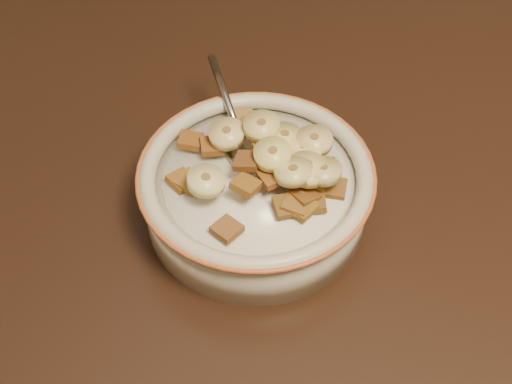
% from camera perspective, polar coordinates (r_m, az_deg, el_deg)
% --- Properties ---
extents(cereal_bowl, '(0.19, 0.19, 0.05)m').
position_cam_1_polar(cereal_bowl, '(0.62, 0.00, -0.42)').
color(cereal_bowl, beige).
rests_on(cereal_bowl, table).
extents(milk, '(0.16, 0.16, 0.00)m').
position_cam_1_polar(milk, '(0.60, 0.00, 0.99)').
color(milk, white).
rests_on(milk, cereal_bowl).
extents(spoon, '(0.06, 0.06, 0.01)m').
position_cam_1_polar(spoon, '(0.62, -0.87, 3.31)').
color(spoon, '#9B9B9B').
rests_on(spoon, cereal_bowl).
extents(cereal_square_0, '(0.03, 0.03, 0.01)m').
position_cam_1_polar(cereal_square_0, '(0.56, -2.35, -2.97)').
color(cereal_square_0, brown).
rests_on(cereal_square_0, milk).
extents(cereal_square_1, '(0.02, 0.02, 0.01)m').
position_cam_1_polar(cereal_square_1, '(0.59, 0.68, 3.15)').
color(cereal_square_1, brown).
rests_on(cereal_square_1, milk).
extents(cereal_square_2, '(0.03, 0.03, 0.01)m').
position_cam_1_polar(cereal_square_2, '(0.62, 4.38, 3.89)').
color(cereal_square_2, brown).
rests_on(cereal_square_2, milk).
extents(cereal_square_3, '(0.02, 0.02, 0.01)m').
position_cam_1_polar(cereal_square_3, '(0.60, 4.38, 1.76)').
color(cereal_square_3, olive).
rests_on(cereal_square_3, milk).
extents(cereal_square_4, '(0.02, 0.02, 0.01)m').
position_cam_1_polar(cereal_square_4, '(0.59, -5.26, 0.84)').
color(cereal_square_4, brown).
rests_on(cereal_square_4, milk).
extents(cereal_square_5, '(0.02, 0.02, 0.01)m').
position_cam_1_polar(cereal_square_5, '(0.57, -0.81, 0.57)').
color(cereal_square_5, brown).
rests_on(cereal_square_5, milk).
extents(cereal_square_6, '(0.02, 0.02, 0.01)m').
position_cam_1_polar(cereal_square_6, '(0.59, 6.26, 0.33)').
color(cereal_square_6, brown).
rests_on(cereal_square_6, milk).
extents(cereal_square_7, '(0.03, 0.03, 0.01)m').
position_cam_1_polar(cereal_square_7, '(0.64, -1.05, 5.88)').
color(cereal_square_7, olive).
rests_on(cereal_square_7, milk).
extents(cereal_square_8, '(0.03, 0.03, 0.01)m').
position_cam_1_polar(cereal_square_8, '(0.58, 1.32, 1.24)').
color(cereal_square_8, brown).
rests_on(cereal_square_8, milk).
extents(cereal_square_9, '(0.03, 0.03, 0.01)m').
position_cam_1_polar(cereal_square_9, '(0.60, 0.58, 3.61)').
color(cereal_square_9, brown).
rests_on(cereal_square_9, milk).
extents(cereal_square_10, '(0.02, 0.02, 0.01)m').
position_cam_1_polar(cereal_square_10, '(0.58, 4.51, -0.54)').
color(cereal_square_10, brown).
rests_on(cereal_square_10, milk).
extents(cereal_square_11, '(0.03, 0.03, 0.01)m').
position_cam_1_polar(cereal_square_11, '(0.60, -5.98, 0.91)').
color(cereal_square_11, '#945620').
rests_on(cereal_square_11, milk).
extents(cereal_square_12, '(0.03, 0.03, 0.01)m').
position_cam_1_polar(cereal_square_12, '(0.58, 3.30, 1.48)').
color(cereal_square_12, brown).
rests_on(cereal_square_12, milk).
extents(cereal_square_13, '(0.02, 0.02, 0.01)m').
position_cam_1_polar(cereal_square_13, '(0.62, -5.28, 4.13)').
color(cereal_square_13, brown).
rests_on(cereal_square_13, milk).
extents(cereal_square_14, '(0.03, 0.03, 0.01)m').
position_cam_1_polar(cereal_square_14, '(0.58, 3.20, 1.32)').
color(cereal_square_14, brown).
rests_on(cereal_square_14, milk).
extents(cereal_square_15, '(0.03, 0.03, 0.01)m').
position_cam_1_polar(cereal_square_15, '(0.57, 2.47, -1.09)').
color(cereal_square_15, brown).
rests_on(cereal_square_15, milk).
extents(cereal_square_16, '(0.03, 0.03, 0.01)m').
position_cam_1_polar(cereal_square_16, '(0.58, 4.63, -0.86)').
color(cereal_square_16, brown).
rests_on(cereal_square_16, milk).
extents(cereal_square_17, '(0.02, 0.02, 0.01)m').
position_cam_1_polar(cereal_square_17, '(0.59, 4.75, 0.98)').
color(cereal_square_17, brown).
rests_on(cereal_square_17, milk).
extents(cereal_square_18, '(0.02, 0.02, 0.01)m').
position_cam_1_polar(cereal_square_18, '(0.57, 3.21, -1.01)').
color(cereal_square_18, brown).
rests_on(cereal_square_18, milk).
extents(cereal_square_19, '(0.03, 0.03, 0.01)m').
position_cam_1_polar(cereal_square_19, '(0.57, 3.75, -1.17)').
color(cereal_square_19, brown).
rests_on(cereal_square_19, milk).
extents(cereal_square_20, '(0.02, 0.02, 0.01)m').
position_cam_1_polar(cereal_square_20, '(0.58, -0.72, 2.51)').
color(cereal_square_20, brown).
rests_on(cereal_square_20, milk).
extents(cereal_square_21, '(0.03, 0.03, 0.01)m').
position_cam_1_polar(cereal_square_21, '(0.63, -0.62, 5.35)').
color(cereal_square_21, brown).
rests_on(cereal_square_21, milk).
extents(cereal_square_22, '(0.03, 0.03, 0.01)m').
position_cam_1_polar(cereal_square_22, '(0.61, -3.51, 3.72)').
color(cereal_square_22, brown).
rests_on(cereal_square_22, milk).
extents(cereal_square_23, '(0.03, 0.03, 0.01)m').
position_cam_1_polar(cereal_square_23, '(0.60, 1.43, 3.66)').
color(cereal_square_23, brown).
rests_on(cereal_square_23, milk).
extents(cereal_square_24, '(0.02, 0.02, 0.01)m').
position_cam_1_polar(cereal_square_24, '(0.60, 5.21, 2.02)').
color(cereal_square_24, brown).
rests_on(cereal_square_24, milk).
extents(cereal_square_25, '(0.03, 0.03, 0.01)m').
position_cam_1_polar(cereal_square_25, '(0.60, 4.10, 2.65)').
color(cereal_square_25, brown).
rests_on(cereal_square_25, milk).
extents(cereal_square_26, '(0.03, 0.03, 0.01)m').
position_cam_1_polar(cereal_square_26, '(0.57, 3.90, -0.32)').
color(cereal_square_26, brown).
rests_on(cereal_square_26, milk).
extents(cereal_square_27, '(0.03, 0.03, 0.01)m').
position_cam_1_polar(cereal_square_27, '(0.60, 5.45, 2.06)').
color(cereal_square_27, '#8D5B1E').
rests_on(cereal_square_27, milk).
extents(banana_slice_0, '(0.04, 0.04, 0.01)m').
position_cam_1_polar(banana_slice_0, '(0.58, 1.34, 3.04)').
color(banana_slice_0, '#FFEF84').
rests_on(banana_slice_0, milk).
extents(banana_slice_1, '(0.04, 0.04, 0.01)m').
position_cam_1_polar(banana_slice_1, '(0.58, 4.12, 2.00)').
color(banana_slice_1, '#EBCA85').
rests_on(banana_slice_1, milk).
extents(banana_slice_2, '(0.04, 0.04, 0.02)m').
position_cam_1_polar(banana_slice_2, '(0.58, 5.35, 1.67)').
color(banana_slice_2, tan).
rests_on(banana_slice_2, milk).
extents(banana_slice_3, '(0.04, 0.04, 0.01)m').
position_cam_1_polar(banana_slice_3, '(0.61, -2.36, 4.67)').
color(banana_slice_3, '#FFD885').
rests_on(banana_slice_3, milk).
extents(banana_slice_4, '(0.04, 0.04, 0.01)m').
position_cam_1_polar(banana_slice_4, '(0.58, 4.18, 1.68)').
color(banana_slice_4, '#FFE28E').
rests_on(banana_slice_4, milk).
extents(banana_slice_5, '(0.03, 0.03, 0.01)m').
position_cam_1_polar(banana_slice_5, '(0.60, 0.45, 5.29)').
color(banana_slice_5, '#E2D179').
rests_on(banana_slice_5, milk).
extents(banana_slice_6, '(0.04, 0.04, 0.01)m').
position_cam_1_polar(banana_slice_6, '(0.60, 2.30, 4.40)').
color(banana_slice_6, '#F2E584').
rests_on(banana_slice_6, milk).
extents(banana_slice_7, '(0.04, 0.04, 0.02)m').
position_cam_1_polar(banana_slice_7, '(0.57, 2.96, 1.63)').
color(banana_slice_7, '#DED37A').
rests_on(banana_slice_7, milk).
extents(banana_slice_8, '(0.04, 0.04, 0.01)m').
position_cam_1_polar(banana_slice_8, '(0.60, 4.68, 4.11)').
color(banana_slice_8, '#E1BC6C').
rests_on(banana_slice_8, milk).
extents(banana_slice_9, '(0.04, 0.04, 0.01)m').
position_cam_1_polar(banana_slice_9, '(0.59, 3.86, 3.39)').
color(banana_slice_9, '#FFE4A6').
rests_on(banana_slice_9, milk).
extents(banana_slice_10, '(0.04, 0.04, 0.01)m').
position_cam_1_polar(banana_slice_10, '(0.57, -4.02, 0.90)').
color(banana_slice_10, '#FDEEA4').
rests_on(banana_slice_10, milk).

